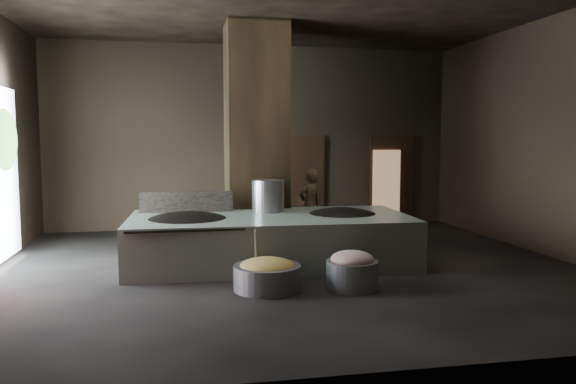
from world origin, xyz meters
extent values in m
cube|color=black|center=(0.00, 0.00, -0.05)|extent=(10.00, 9.00, 0.10)
cube|color=black|center=(0.00, 4.55, 2.25)|extent=(10.00, 0.10, 4.50)
cube|color=black|center=(0.00, -4.55, 2.25)|extent=(10.00, 0.10, 4.50)
cube|color=black|center=(5.05, 0.00, 2.25)|extent=(0.10, 9.00, 4.50)
cube|color=black|center=(-0.30, 1.90, 2.25)|extent=(1.20, 1.20, 4.50)
cube|color=#AEC1AF|center=(-0.27, 0.36, 0.43)|extent=(5.01, 2.55, 0.86)
cube|color=black|center=(-0.27, 0.36, 0.82)|extent=(4.82, 2.31, 0.03)
ellipsoid|color=black|center=(-1.72, 0.31, 0.75)|extent=(1.55, 1.55, 0.43)
cylinder|color=black|center=(-1.72, 0.31, 0.82)|extent=(1.58, 1.58, 0.05)
ellipsoid|color=black|center=(1.08, 0.41, 0.75)|extent=(1.45, 1.45, 0.41)
cylinder|color=black|center=(1.08, 0.41, 0.82)|extent=(1.48, 1.48, 0.05)
cylinder|color=#9D9EA4|center=(-0.22, 0.91, 1.13)|extent=(0.60, 0.60, 0.64)
cube|color=black|center=(-1.72, 1.11, 1.03)|extent=(1.71, 0.13, 0.43)
imported|color=brown|center=(0.95, 2.42, 0.78)|extent=(0.67, 0.58, 1.56)
cylinder|color=slate|center=(-0.60, -1.39, 0.18)|extent=(1.22, 1.22, 0.37)
ellipsoid|color=#A2B457|center=(-0.60, -1.39, 0.35)|extent=(0.82, 0.82, 0.25)
cylinder|color=#9D9EA4|center=(-0.75, -1.24, 0.55)|extent=(0.10, 0.39, 0.71)
cylinder|color=slate|center=(0.65, -1.58, 0.21)|extent=(0.98, 0.98, 0.42)
ellipsoid|color=#C8787A|center=(0.65, -1.58, 0.45)|extent=(0.64, 0.64, 0.24)
cube|color=black|center=(1.20, 4.45, 1.10)|extent=(1.18, 0.08, 2.38)
cube|color=#8C6647|center=(1.31, 4.48, 1.05)|extent=(0.74, 0.04, 1.75)
cube|color=black|center=(3.60, 4.45, 1.10)|extent=(1.18, 0.08, 2.38)
cube|color=#8C6647|center=(3.43, 4.34, 1.05)|extent=(0.74, 0.04, 1.75)
ellipsoid|color=#194714|center=(-4.85, 1.30, 2.20)|extent=(0.28, 1.10, 1.10)
camera|label=1|loc=(-1.85, -9.41, 2.23)|focal=35.00mm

